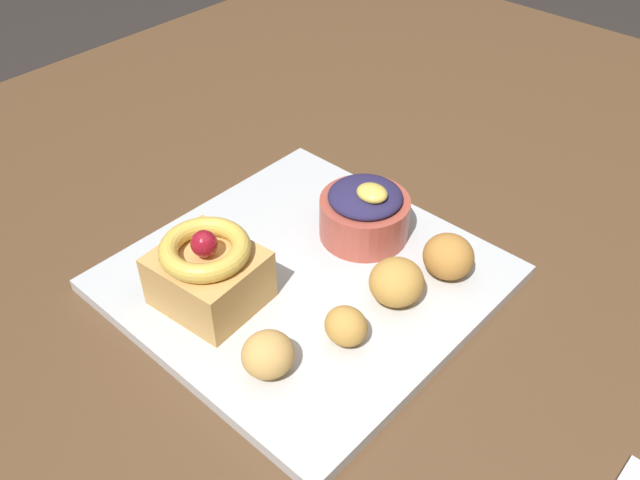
# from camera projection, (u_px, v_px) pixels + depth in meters

# --- Properties ---
(dining_table) EXTENTS (1.21, 1.13, 0.73)m
(dining_table) POSITION_uv_depth(u_px,v_px,m) (428.00, 260.00, 0.79)
(dining_table) COLOR brown
(dining_table) RESTS_ON ground_plane
(front_plate) EXTENTS (0.31, 0.31, 0.01)m
(front_plate) POSITION_uv_depth(u_px,v_px,m) (306.00, 278.00, 0.63)
(front_plate) COLOR silver
(front_plate) RESTS_ON dining_table
(cake_slice) EXTENTS (0.09, 0.09, 0.08)m
(cake_slice) POSITION_uv_depth(u_px,v_px,m) (208.00, 271.00, 0.58)
(cake_slice) COLOR tan
(cake_slice) RESTS_ON front_plate
(berry_ramekin) EXTENTS (0.09, 0.09, 0.07)m
(berry_ramekin) POSITION_uv_depth(u_px,v_px,m) (365.00, 212.00, 0.65)
(berry_ramekin) COLOR #B24C3D
(berry_ramekin) RESTS_ON front_plate
(fritter_front) EXTENTS (0.05, 0.05, 0.04)m
(fritter_front) POSITION_uv_depth(u_px,v_px,m) (396.00, 282.00, 0.59)
(fritter_front) COLOR gold
(fritter_front) RESTS_ON front_plate
(fritter_middle) EXTENTS (0.04, 0.03, 0.03)m
(fritter_middle) POSITION_uv_depth(u_px,v_px,m) (346.00, 326.00, 0.55)
(fritter_middle) COLOR gold
(fritter_middle) RESTS_ON front_plate
(fritter_back) EXTENTS (0.04, 0.04, 0.04)m
(fritter_back) POSITION_uv_depth(u_px,v_px,m) (268.00, 354.00, 0.53)
(fritter_back) COLOR tan
(fritter_back) RESTS_ON front_plate
(fritter_extra) EXTENTS (0.05, 0.05, 0.04)m
(fritter_extra) POSITION_uv_depth(u_px,v_px,m) (448.00, 256.00, 0.61)
(fritter_extra) COLOR #BC7F38
(fritter_extra) RESTS_ON front_plate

